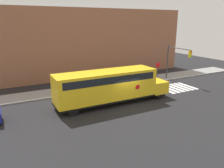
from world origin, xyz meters
name	(u,v)px	position (x,y,z in m)	size (l,w,h in m)	color
ground_plane	(126,105)	(0.00, 0.00, 0.00)	(60.00, 60.00, 0.00)	black
sidewalk_strip	(98,87)	(0.00, 6.50, 0.07)	(44.00, 3.00, 0.15)	gray
building_backdrop	(79,43)	(0.00, 13.00, 4.64)	(32.00, 4.00, 9.27)	#935B42
crosswalk_stripes	(177,88)	(8.13, 2.00, 0.00)	(4.00, 3.20, 0.01)	white
school_bus	(109,85)	(-1.27, 1.02, 1.82)	(11.29, 2.57, 3.17)	yellow
stop_sign	(158,69)	(7.83, 5.28, 1.64)	(0.65, 0.10, 2.52)	#38383A
traffic_light	(175,58)	(9.80, 4.33, 3.12)	(0.28, 4.01, 4.59)	#38383A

